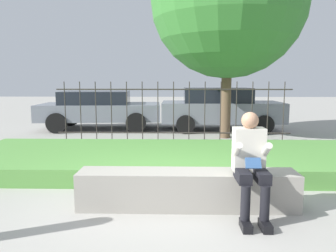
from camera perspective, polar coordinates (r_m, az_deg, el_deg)
ground_plane at (r=4.49m, az=0.49°, el=-13.96°), size 60.00×60.00×0.00m
stone_bench at (r=4.41m, az=3.35°, el=-11.30°), size 2.86×0.47×0.49m
person_seated_reader at (r=4.11m, az=14.16°, el=-5.79°), size 0.42×0.73×1.29m
grass_berm at (r=6.41m, az=0.79°, el=-5.82°), size 8.02×2.73×0.30m
iron_fence at (r=8.42m, az=0.96°, el=2.36°), size 6.02×0.03×1.65m
car_parked_center at (r=11.27m, az=9.07°, el=3.14°), size 4.00×1.94×1.43m
car_parked_left at (r=11.57m, az=-11.85°, el=3.00°), size 4.19×2.19×1.31m
tree_behind_fence at (r=9.93m, az=10.48°, el=20.73°), size 4.35×4.35×6.08m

